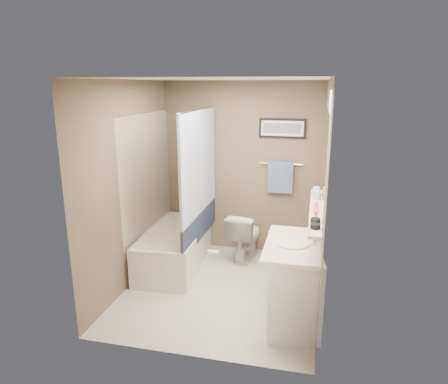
% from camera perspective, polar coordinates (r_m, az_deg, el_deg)
% --- Properties ---
extents(ground, '(2.50, 2.50, 0.00)m').
position_cam_1_polar(ground, '(4.88, -0.41, -13.60)').
color(ground, beige).
rests_on(ground, ground).
extents(ceiling, '(2.20, 2.50, 0.04)m').
position_cam_1_polar(ceiling, '(4.28, -0.47, 15.57)').
color(ceiling, white).
rests_on(ceiling, wall_back).
extents(wall_back, '(2.20, 0.04, 2.40)m').
position_cam_1_polar(wall_back, '(5.60, 2.49, 3.31)').
color(wall_back, brown).
rests_on(wall_back, ground).
extents(wall_front, '(2.20, 0.04, 2.40)m').
position_cam_1_polar(wall_front, '(3.30, -5.41, -5.27)').
color(wall_front, brown).
rests_on(wall_front, ground).
extents(wall_left, '(0.04, 2.50, 2.40)m').
position_cam_1_polar(wall_left, '(4.79, -13.10, 0.88)').
color(wall_left, brown).
rests_on(wall_left, ground).
extents(wall_right, '(0.04, 2.50, 2.40)m').
position_cam_1_polar(wall_right, '(4.32, 13.64, -0.71)').
color(wall_right, brown).
rests_on(wall_right, ground).
extents(tile_surround, '(0.02, 1.55, 2.00)m').
position_cam_1_polar(tile_surround, '(5.28, -10.75, 0.09)').
color(tile_surround, '#BAA98D').
rests_on(tile_surround, wall_left).
extents(curtain_rod, '(0.02, 1.55, 0.02)m').
position_cam_1_polar(curtain_rod, '(4.88, -3.73, 11.61)').
color(curtain_rod, silver).
rests_on(curtain_rod, wall_left).
extents(curtain_upper, '(0.03, 1.45, 1.28)m').
position_cam_1_polar(curtain_upper, '(4.96, -3.61, 4.09)').
color(curtain_upper, white).
rests_on(curtain_upper, curtain_rod).
extents(curtain_lower, '(0.03, 1.45, 0.36)m').
position_cam_1_polar(curtain_lower, '(5.18, -3.46, -4.85)').
color(curtain_lower, '#212C3E').
rests_on(curtain_lower, curtain_rod).
extents(mirror, '(0.02, 1.60, 1.00)m').
position_cam_1_polar(mirror, '(4.08, 14.16, 4.40)').
color(mirror, silver).
rests_on(mirror, wall_right).
extents(shelf, '(0.12, 1.60, 0.03)m').
position_cam_1_polar(shelf, '(4.20, 12.95, -2.53)').
color(shelf, silver).
rests_on(shelf, wall_right).
extents(towel_bar, '(0.60, 0.02, 0.02)m').
position_cam_1_polar(towel_bar, '(5.50, 8.13, 4.00)').
color(towel_bar, silver).
rests_on(towel_bar, wall_back).
extents(towel, '(0.34, 0.05, 0.44)m').
position_cam_1_polar(towel, '(5.51, 8.04, 2.13)').
color(towel, '#7C94B4').
rests_on(towel, towel_bar).
extents(art_frame, '(0.62, 0.02, 0.26)m').
position_cam_1_polar(art_frame, '(5.44, 8.33, 9.00)').
color(art_frame, black).
rests_on(art_frame, wall_back).
extents(art_mat, '(0.56, 0.00, 0.20)m').
position_cam_1_polar(art_mat, '(5.43, 8.32, 8.98)').
color(art_mat, white).
rests_on(art_mat, art_frame).
extents(art_image, '(0.50, 0.00, 0.13)m').
position_cam_1_polar(art_image, '(5.43, 8.32, 8.98)').
color(art_image, '#595959').
rests_on(art_image, art_mat).
extents(door, '(0.80, 0.02, 2.00)m').
position_cam_1_polar(door, '(3.25, 3.99, -9.42)').
color(door, silver).
rests_on(door, wall_front).
extents(door_handle, '(0.10, 0.02, 0.02)m').
position_cam_1_polar(door_handle, '(3.35, -1.50, -8.55)').
color(door_handle, silver).
rests_on(door_handle, door).
extents(bathtub, '(0.81, 1.55, 0.50)m').
position_cam_1_polar(bathtub, '(5.39, -7.04, -7.87)').
color(bathtub, silver).
rests_on(bathtub, ground).
extents(tub_rim, '(0.56, 1.36, 0.02)m').
position_cam_1_polar(tub_rim, '(5.30, -7.13, -5.39)').
color(tub_rim, white).
rests_on(tub_rim, bathtub).
extents(toilet, '(0.47, 0.70, 0.67)m').
position_cam_1_polar(toilet, '(5.53, 3.04, -6.22)').
color(toilet, silver).
rests_on(toilet, ground).
extents(vanity, '(0.61, 0.95, 0.80)m').
position_cam_1_polar(vanity, '(4.19, 9.75, -12.83)').
color(vanity, white).
rests_on(vanity, ground).
extents(countertop, '(0.54, 0.96, 0.04)m').
position_cam_1_polar(countertop, '(4.01, 9.87, -7.51)').
color(countertop, silver).
rests_on(countertop, vanity).
extents(sink_basin, '(0.34, 0.34, 0.01)m').
position_cam_1_polar(sink_basin, '(4.00, 9.74, -7.13)').
color(sink_basin, white).
rests_on(sink_basin, countertop).
extents(faucet_spout, '(0.02, 0.02, 0.10)m').
position_cam_1_polar(faucet_spout, '(3.98, 12.66, -6.74)').
color(faucet_spout, silver).
rests_on(faucet_spout, countertop).
extents(faucet_knob, '(0.05, 0.05, 0.05)m').
position_cam_1_polar(faucet_knob, '(4.08, 12.67, -6.49)').
color(faucet_knob, silver).
rests_on(faucet_knob, countertop).
extents(candle_bowl_near, '(0.09, 0.09, 0.04)m').
position_cam_1_polar(candle_bowl_near, '(3.63, 12.91, -4.79)').
color(candle_bowl_near, black).
rests_on(candle_bowl_near, shelf).
extents(candle_bowl_far, '(0.09, 0.09, 0.04)m').
position_cam_1_polar(candle_bowl_far, '(3.78, 12.93, -3.96)').
color(candle_bowl_far, black).
rests_on(candle_bowl_far, shelf).
extents(hair_brush_front, '(0.05, 0.22, 0.04)m').
position_cam_1_polar(hair_brush_front, '(4.07, 12.97, -2.58)').
color(hair_brush_front, '#EF5521').
rests_on(hair_brush_front, shelf).
extents(hair_brush_back, '(0.05, 0.22, 0.04)m').
position_cam_1_polar(hair_brush_back, '(4.18, 12.98, -2.09)').
color(hair_brush_back, '#C73E1C').
rests_on(hair_brush_back, shelf).
extents(pink_comb, '(0.05, 0.16, 0.01)m').
position_cam_1_polar(pink_comb, '(4.41, 12.99, -1.45)').
color(pink_comb, pink).
rests_on(pink_comb, shelf).
extents(glass_jar, '(0.08, 0.08, 0.10)m').
position_cam_1_polar(glass_jar, '(4.67, 13.05, 0.08)').
color(glass_jar, white).
rests_on(glass_jar, shelf).
extents(soap_bottle, '(0.07, 0.07, 0.15)m').
position_cam_1_polar(soap_bottle, '(4.53, 13.06, -0.11)').
color(soap_bottle, '#999999').
rests_on(soap_bottle, shelf).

